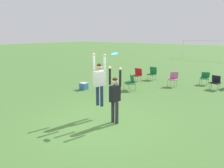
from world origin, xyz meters
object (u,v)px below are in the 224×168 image
(frisbee, at_px, (115,54))
(camping_chair_2, at_px, (205,77))
(camping_chair_0, at_px, (215,81))
(cooler_box, at_px, (84,86))
(camping_chair_3, at_px, (173,78))
(camping_chair_4, at_px, (152,73))
(person_jumping, at_px, (99,79))
(camping_chair_5, at_px, (131,82))
(camping_chair_1, at_px, (137,74))
(person_defending, at_px, (115,94))

(frisbee, height_order, camping_chair_2, frisbee)
(camping_chair_0, xyz_separation_m, cooler_box, (-5.95, -4.54, -0.27))
(cooler_box, bearing_deg, camping_chair_2, 46.76)
(camping_chair_2, relative_size, camping_chair_3, 0.88)
(frisbee, xyz_separation_m, camping_chair_2, (1.02, 8.04, -1.96))
(camping_chair_4, bearing_deg, camping_chair_0, 175.31)
(cooler_box, bearing_deg, camping_chair_4, 68.76)
(person_jumping, bearing_deg, camping_chair_5, 24.72)
(camping_chair_0, distance_m, camping_chair_5, 4.83)
(frisbee, distance_m, camping_chair_4, 7.95)
(camping_chair_4, bearing_deg, camping_chair_5, 94.84)
(camping_chair_3, bearing_deg, camping_chair_4, -65.67)
(camping_chair_3, xyz_separation_m, camping_chair_4, (-1.89, 1.01, -0.02))
(person_jumping, relative_size, frisbee, 8.05)
(frisbee, relative_size, camping_chair_2, 0.32)
(camping_chair_1, height_order, camping_chair_2, camping_chair_1)
(camping_chair_3, distance_m, camping_chair_4, 2.14)
(frisbee, distance_m, camping_chair_5, 4.89)
(camping_chair_2, relative_size, camping_chair_4, 0.87)
(person_defending, relative_size, camping_chair_1, 2.38)
(camping_chair_2, bearing_deg, person_defending, 61.55)
(person_defending, height_order, cooler_box, person_defending)
(camping_chair_1, height_order, camping_chair_4, camping_chair_4)
(person_jumping, xyz_separation_m, camping_chair_1, (-2.24, 6.52, -1.01))
(person_jumping, height_order, camping_chair_1, person_jumping)
(person_jumping, bearing_deg, frisbee, -75.34)
(person_jumping, xyz_separation_m, cooler_box, (-3.47, 2.66, -1.28))
(frisbee, bearing_deg, camping_chair_4, 106.89)
(frisbee, bearing_deg, camping_chair_5, 115.01)
(camping_chair_5, height_order, cooler_box, camping_chair_5)
(frisbee, distance_m, camping_chair_0, 7.61)
(camping_chair_2, bearing_deg, camping_chair_5, 31.21)
(camping_chair_0, relative_size, camping_chair_4, 0.90)
(frisbee, xyz_separation_m, camping_chair_4, (-2.24, 7.38, -1.93))
(person_defending, bearing_deg, camping_chair_4, -154.63)
(camping_chair_0, distance_m, camping_chair_1, 4.77)
(camping_chair_0, relative_size, camping_chair_2, 1.03)
(person_jumping, distance_m, frisbee, 1.15)
(person_defending, distance_m, cooler_box, 5.15)
(frisbee, bearing_deg, camping_chair_1, 114.10)
(person_jumping, relative_size, cooler_box, 4.86)
(camping_chair_0, height_order, camping_chair_3, camping_chair_3)
(person_jumping, distance_m, camping_chair_4, 7.69)
(camping_chair_4, bearing_deg, person_defending, 106.51)
(camping_chair_5, bearing_deg, camping_chair_4, -45.04)
(person_jumping, bearing_deg, camping_chair_4, 19.94)
(frisbee, relative_size, camping_chair_3, 0.28)
(frisbee, height_order, camping_chair_1, frisbee)
(frisbee, distance_m, camping_chair_1, 7.32)
(camping_chair_0, relative_size, camping_chair_1, 0.94)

